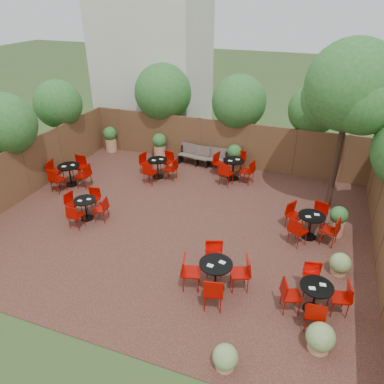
% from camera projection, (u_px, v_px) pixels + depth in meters
% --- Properties ---
extents(ground, '(80.00, 80.00, 0.00)m').
position_uv_depth(ground, '(179.00, 224.00, 12.12)').
color(ground, '#354F23').
rests_on(ground, ground).
extents(courtyard_paving, '(12.00, 10.00, 0.02)m').
position_uv_depth(courtyard_paving, '(179.00, 224.00, 12.11)').
color(courtyard_paving, '#381E17').
rests_on(courtyard_paving, ground).
extents(fence_back, '(12.00, 0.08, 2.00)m').
position_uv_depth(fence_back, '(222.00, 143.00, 15.75)').
color(fence_back, '#53321F').
rests_on(fence_back, ground).
extents(fence_left, '(0.08, 10.00, 2.00)m').
position_uv_depth(fence_left, '(27.00, 170.00, 13.44)').
color(fence_left, '#53321F').
rests_on(fence_left, ground).
extents(neighbour_building, '(5.00, 4.00, 8.00)m').
position_uv_depth(neighbour_building, '(153.00, 54.00, 18.12)').
color(neighbour_building, beige).
rests_on(neighbour_building, ground).
extents(overhang_foliage, '(15.69, 10.61, 2.54)m').
position_uv_depth(overhang_foliage, '(172.00, 116.00, 13.55)').
color(overhang_foliage, '#245F1E').
rests_on(overhang_foliage, ground).
extents(courtyard_tree, '(2.92, 2.85, 5.63)m').
position_uv_depth(courtyard_tree, '(351.00, 91.00, 11.18)').
color(courtyard_tree, black).
rests_on(courtyard_tree, courtyard_paving).
extents(park_bench_left, '(1.45, 0.64, 0.87)m').
position_uv_depth(park_bench_left, '(195.00, 155.00, 16.02)').
color(park_bench_left, brown).
rests_on(park_bench_left, courtyard_paving).
extents(park_bench_right, '(1.41, 0.55, 0.86)m').
position_uv_depth(park_bench_right, '(211.00, 157.00, 15.80)').
color(park_bench_right, brown).
rests_on(park_bench_right, courtyard_paving).
extents(bistro_tables, '(11.08, 8.03, 0.96)m').
position_uv_depth(bistro_tables, '(189.00, 205.00, 12.25)').
color(bistro_tables, black).
rests_on(bistro_tables, courtyard_paving).
extents(planters, '(10.80, 4.17, 1.18)m').
position_uv_depth(planters, '(185.00, 155.00, 15.57)').
color(planters, tan).
rests_on(planters, courtyard_paving).
extents(low_shrubs, '(2.67, 4.36, 0.67)m').
position_uv_depth(low_shrubs, '(306.00, 314.00, 8.33)').
color(low_shrubs, tan).
rests_on(low_shrubs, courtyard_paving).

